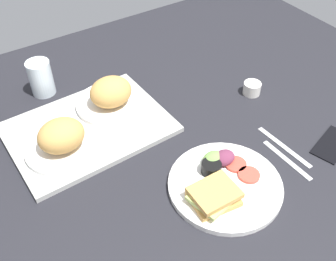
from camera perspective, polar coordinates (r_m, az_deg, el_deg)
name	(u,v)px	position (r cm, az deg, el deg)	size (l,w,h in cm)	color
ground_plane	(168,153)	(111.63, -0.02, -3.33)	(190.00, 150.00, 3.00)	black
serving_tray	(89,128)	(118.05, -11.35, 0.34)	(45.00, 33.00, 1.60)	#B2B2AD
bread_plate_near	(61,140)	(109.06, -15.10, -1.28)	(19.99, 19.99, 9.98)	white
bread_plate_far	(111,96)	(120.76, -8.24, 4.97)	(21.34, 21.34, 10.13)	white
plate_with_salad	(222,183)	(101.39, 7.83, -7.50)	(29.01, 29.01, 5.40)	white
drinking_glass	(41,78)	(133.03, -17.85, 7.23)	(7.49, 7.49, 11.49)	silver
espresso_cup	(252,88)	(131.36, 12.00, 5.97)	(5.60, 5.60, 4.00)	silver
fork	(287,160)	(112.37, 16.76, -4.05)	(17.00, 1.40, 0.50)	#B7B7BC
knife	(284,147)	(115.76, 16.39, -2.24)	(19.00, 1.40, 0.50)	#B7B7BC
cell_phone	(333,144)	(120.93, 22.64, -1.79)	(14.40, 7.20, 0.80)	black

